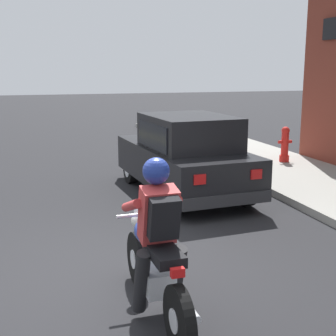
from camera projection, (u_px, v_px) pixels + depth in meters
ground_plane at (99, 271)px, 5.72m from camera, size 80.00×80.00×0.00m
sidewalk_curb at (313, 182)px, 9.96m from camera, size 2.60×22.00×0.14m
motorcycle_with_rider at (156, 252)px, 4.58m from camera, size 0.56×2.02×1.62m
car_hatchback at (185, 156)px, 9.09m from camera, size 1.90×3.88×1.57m
fire_hydrant at (285, 145)px, 11.64m from camera, size 0.36×0.24×0.88m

